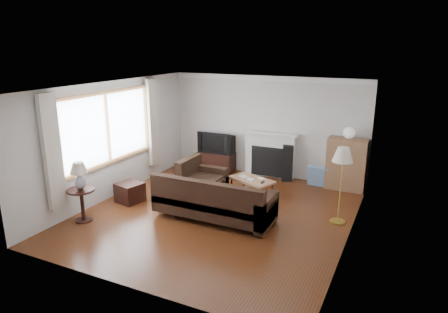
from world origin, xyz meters
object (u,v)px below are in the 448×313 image
at_px(tv_stand, 216,161).
at_px(side_table, 82,205).
at_px(coffee_table, 251,187).
at_px(sectional_sofa, 214,199).
at_px(floor_lamp, 340,186).
at_px(bookshelf, 346,164).

xyz_separation_m(tv_stand, side_table, (-0.87, -3.89, 0.08)).
bearing_deg(coffee_table, tv_stand, 160.81).
bearing_deg(tv_stand, sectional_sofa, -64.11).
distance_m(floor_lamp, side_table, 4.83).
height_order(tv_stand, side_table, side_table).
relative_size(bookshelf, floor_lamp, 0.82).
xyz_separation_m(coffee_table, side_table, (-2.38, -2.62, 0.13)).
relative_size(sectional_sofa, floor_lamp, 1.70).
bearing_deg(tv_stand, bookshelf, 0.23).
bearing_deg(bookshelf, tv_stand, -179.77).
relative_size(sectional_sofa, side_table, 3.88).
distance_m(bookshelf, side_table, 5.73).
height_order(tv_stand, sectional_sofa, sectional_sofa).
relative_size(bookshelf, coffee_table, 1.23).
distance_m(sectional_sofa, floor_lamp, 2.36).
bearing_deg(tv_stand, side_table, -102.56).
xyz_separation_m(bookshelf, coffee_table, (-1.80, -1.28, -0.41)).
distance_m(tv_stand, coffee_table, 1.98).
height_order(tv_stand, floor_lamp, floor_lamp).
xyz_separation_m(coffee_table, floor_lamp, (1.99, -0.61, 0.54)).
bearing_deg(tv_stand, floor_lamp, -28.19).
distance_m(tv_stand, bookshelf, 3.34).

